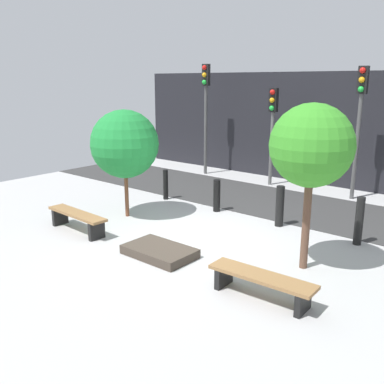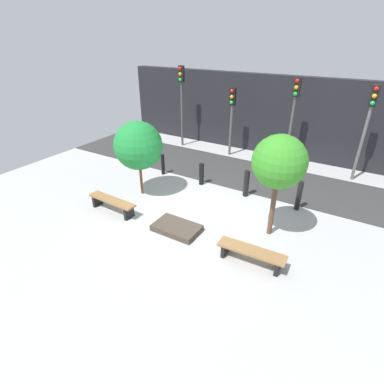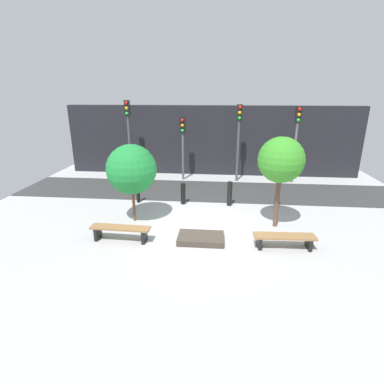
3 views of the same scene
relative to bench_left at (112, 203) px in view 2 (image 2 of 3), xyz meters
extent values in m
plane|color=#ABABAB|center=(2.53, 1.05, -0.34)|extent=(18.00, 18.00, 0.00)
cube|color=#343434|center=(2.53, 5.30, -0.34)|extent=(18.00, 3.17, 0.01)
cube|color=black|center=(2.53, 8.57, 1.56)|extent=(16.20, 0.50, 3.81)
cube|color=black|center=(-0.77, 0.03, -0.14)|extent=(0.12, 0.40, 0.41)
cube|color=black|center=(0.77, -0.03, -0.14)|extent=(0.12, 0.40, 0.41)
cube|color=olive|center=(0.00, 0.00, 0.10)|extent=(1.91, 0.47, 0.06)
cube|color=black|center=(4.33, -0.03, -0.16)|extent=(0.12, 0.45, 0.36)
cube|color=black|center=(5.81, 0.03, -0.16)|extent=(0.12, 0.45, 0.36)
cube|color=olive|center=(5.07, 0.00, 0.05)|extent=(1.85, 0.52, 0.06)
cube|color=#42382F|center=(2.53, 0.20, -0.25)|extent=(1.45, 0.90, 0.19)
cylinder|color=brown|center=(0.00, 1.58, 0.38)|extent=(0.10, 0.10, 1.45)
sphere|color=#1F8337|center=(0.00, 1.58, 1.59)|extent=(1.76, 1.76, 1.76)
cylinder|color=brown|center=(5.07, 1.58, 0.64)|extent=(0.15, 0.15, 1.96)
sphere|color=#389227|center=(5.07, 1.58, 2.04)|extent=(1.53, 1.53, 1.53)
cylinder|color=black|center=(-0.37, 3.47, 0.11)|extent=(0.15, 0.15, 0.91)
cylinder|color=black|center=(1.57, 3.47, 0.10)|extent=(0.20, 0.20, 0.89)
cylinder|color=black|center=(3.50, 3.47, 0.17)|extent=(0.21, 0.21, 1.02)
cylinder|color=black|center=(5.44, 3.47, 0.20)|extent=(0.18, 0.18, 1.08)
cylinder|color=#494949|center=(-1.76, 7.18, 1.71)|extent=(0.12, 0.12, 4.11)
cube|color=black|center=(-1.76, 7.18, 3.37)|extent=(0.28, 0.16, 0.78)
sphere|color=red|center=(-1.76, 7.08, 3.63)|extent=(0.17, 0.17, 0.17)
sphere|color=orange|center=(-1.76, 7.08, 3.37)|extent=(0.17, 0.17, 0.17)
sphere|color=green|center=(-1.76, 7.08, 3.11)|extent=(0.17, 0.17, 0.17)
cylinder|color=#565656|center=(1.10, 7.18, 1.29)|extent=(0.12, 0.12, 3.28)
cube|color=black|center=(1.10, 7.18, 2.54)|extent=(0.28, 0.16, 0.78)
sphere|color=red|center=(1.10, 7.08, 2.80)|extent=(0.17, 0.17, 0.17)
sphere|color=orange|center=(1.10, 7.08, 2.54)|extent=(0.17, 0.17, 0.17)
sphere|color=green|center=(1.10, 7.08, 2.28)|extent=(0.17, 0.17, 0.17)
cylinder|color=#4C4C4C|center=(3.97, 7.18, 1.62)|extent=(0.12, 0.12, 3.92)
cube|color=black|center=(3.97, 7.18, 3.19)|extent=(0.28, 0.16, 0.78)
sphere|color=red|center=(3.97, 7.08, 3.45)|extent=(0.17, 0.17, 0.17)
sphere|color=orange|center=(3.97, 7.08, 3.19)|extent=(0.17, 0.17, 0.17)
sphere|color=green|center=(3.97, 7.08, 2.93)|extent=(0.17, 0.17, 0.17)
cylinder|color=#616161|center=(6.83, 7.18, 1.58)|extent=(0.12, 0.12, 3.84)
cube|color=black|center=(6.83, 7.18, 3.11)|extent=(0.28, 0.16, 0.78)
sphere|color=red|center=(6.83, 7.08, 3.37)|extent=(0.17, 0.17, 0.17)
sphere|color=orange|center=(6.83, 7.08, 3.11)|extent=(0.17, 0.17, 0.17)
sphere|color=green|center=(6.83, 7.08, 2.85)|extent=(0.17, 0.17, 0.17)
camera|label=1|loc=(8.33, -5.68, 3.17)|focal=40.00mm
camera|label=2|loc=(6.98, -6.21, 5.16)|focal=28.00mm
camera|label=3|loc=(3.07, -8.32, 4.16)|focal=28.00mm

